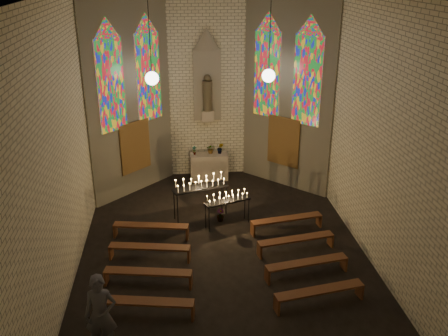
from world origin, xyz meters
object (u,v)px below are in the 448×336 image
(votive_stand_left, at_px, (200,185))
(visitor, at_px, (101,315))
(aisle_flower_pot, at_px, (220,215))
(votive_stand_right, at_px, (227,199))
(altar, at_px, (209,166))

(votive_stand_left, height_order, visitor, visitor)
(aisle_flower_pot, height_order, votive_stand_right, votive_stand_right)
(altar, height_order, aisle_flower_pot, altar)
(altar, relative_size, aisle_flower_pot, 3.39)
(visitor, bearing_deg, altar, 74.79)
(votive_stand_right, xyz_separation_m, visitor, (-3.21, -5.13, 0.00))
(votive_stand_left, xyz_separation_m, visitor, (-2.41, -5.81, -0.19))
(altar, height_order, votive_stand_right, votive_stand_right)
(altar, bearing_deg, votive_stand_left, -99.61)
(altar, distance_m, visitor, 9.28)
(aisle_flower_pot, distance_m, votive_stand_left, 1.16)
(altar, bearing_deg, aisle_flower_pot, -88.33)
(aisle_flower_pot, height_order, visitor, visitor)
(aisle_flower_pot, xyz_separation_m, visitor, (-3.01, -5.43, 0.72))
(altar, xyz_separation_m, aisle_flower_pot, (0.10, -3.37, -0.29))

